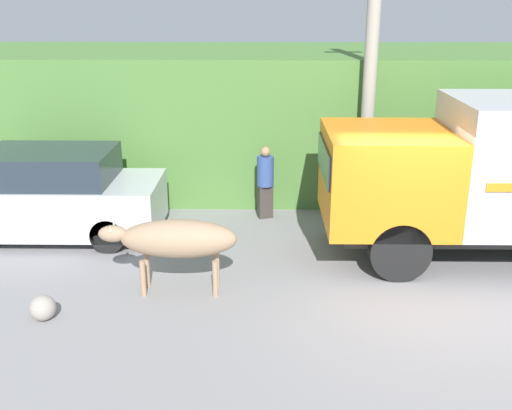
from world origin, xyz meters
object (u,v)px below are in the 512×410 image
at_px(pedestrian_on_hill, 265,180).
at_px(utility_pole, 370,76).
at_px(brown_cow, 176,239).
at_px(parked_suv, 47,196).
at_px(roadside_rock, 43,308).

distance_m(pedestrian_on_hill, utility_pole, 3.06).
bearing_deg(brown_cow, parked_suv, 152.69).
distance_m(parked_suv, pedestrian_on_hill, 4.47).
xyz_separation_m(parked_suv, pedestrian_on_hill, (4.33, 1.11, 0.02)).
xyz_separation_m(brown_cow, pedestrian_on_hill, (1.43, 3.51, -0.05)).
height_order(parked_suv, utility_pole, utility_pole).
height_order(brown_cow, roadside_rock, brown_cow).
height_order(parked_suv, roadside_rock, parked_suv).
relative_size(utility_pole, roadside_rock, 14.97).
bearing_deg(parked_suv, utility_pole, 7.62).
relative_size(brown_cow, roadside_rock, 5.66).
xyz_separation_m(brown_cow, parked_suv, (-2.90, 2.40, -0.07)).
bearing_deg(brown_cow, roadside_rock, -140.80).
height_order(pedestrian_on_hill, utility_pole, utility_pole).
bearing_deg(pedestrian_on_hill, brown_cow, 49.88).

